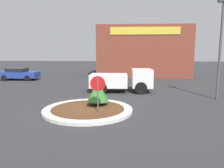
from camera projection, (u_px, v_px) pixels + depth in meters
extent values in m
plane|color=#2D2D30|center=(88.00, 111.00, 12.47)|extent=(120.00, 120.00, 0.00)
cylinder|color=beige|center=(88.00, 110.00, 12.46)|extent=(5.08, 5.08, 0.18)
cylinder|color=#4C2D19|center=(88.00, 110.00, 12.46)|extent=(4.17, 4.17, 0.18)
cylinder|color=#4C4C51|center=(98.00, 96.00, 11.63)|extent=(0.07, 0.07, 2.13)
cylinder|color=#B71414|center=(98.00, 84.00, 11.53)|extent=(0.81, 0.03, 0.81)
cylinder|color=brown|center=(98.00, 103.00, 13.24)|extent=(0.08, 0.08, 0.24)
cone|color=#2D6B28|center=(98.00, 91.00, 13.12)|extent=(1.30, 1.30, 1.28)
cube|color=white|center=(142.00, 78.00, 18.23)|extent=(1.71, 2.18, 1.47)
cube|color=white|center=(109.00, 80.00, 18.37)|extent=(3.15, 2.34, 1.03)
cube|color=black|center=(149.00, 75.00, 18.17)|extent=(0.10, 1.90, 0.52)
cylinder|color=black|center=(139.00, 84.00, 19.36)|extent=(0.98, 0.28, 0.97)
cylinder|color=black|center=(141.00, 88.00, 17.33)|extent=(0.98, 0.28, 0.97)
cylinder|color=black|center=(103.00, 84.00, 19.48)|extent=(0.98, 0.28, 0.97)
cylinder|color=black|center=(101.00, 88.00, 17.45)|extent=(0.98, 0.28, 0.97)
cube|color=brown|center=(143.00, 52.00, 29.68)|extent=(12.02, 6.00, 6.63)
cube|color=gold|center=(145.00, 31.00, 26.32)|extent=(8.42, 0.08, 0.90)
cube|color=navy|center=(19.00, 75.00, 25.80)|extent=(4.46, 1.88, 0.70)
cube|color=black|center=(17.00, 70.00, 25.73)|extent=(2.15, 1.65, 0.43)
cylinder|color=black|center=(34.00, 76.00, 26.60)|extent=(0.66, 0.21, 0.66)
cylinder|color=black|center=(27.00, 78.00, 24.91)|extent=(0.66, 0.21, 0.66)
cylinder|color=black|center=(12.00, 76.00, 26.78)|extent=(0.66, 0.21, 0.66)
cylinder|color=black|center=(4.00, 78.00, 25.09)|extent=(0.66, 0.21, 0.66)
cylinder|color=#4C4C51|center=(220.00, 53.00, 15.01)|extent=(0.16, 0.16, 6.59)
cube|color=#38383D|center=(224.00, 0.00, 14.49)|extent=(0.70, 0.30, 0.20)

